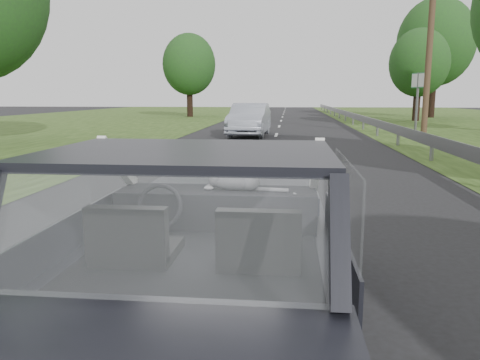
% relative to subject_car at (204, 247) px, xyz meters
% --- Properties ---
extents(ground, '(140.00, 140.00, 0.00)m').
position_rel_subject_car_xyz_m(ground, '(0.00, 0.00, -0.72)').
color(ground, '#26262A').
rests_on(ground, ground).
extents(subject_car, '(1.80, 4.00, 1.45)m').
position_rel_subject_car_xyz_m(subject_car, '(0.00, 0.00, 0.00)').
color(subject_car, black).
rests_on(subject_car, ground).
extents(dashboard, '(1.58, 0.45, 0.30)m').
position_rel_subject_car_xyz_m(dashboard, '(0.00, 0.62, 0.12)').
color(dashboard, black).
rests_on(dashboard, subject_car).
extents(driver_seat, '(0.50, 0.72, 0.42)m').
position_rel_subject_car_xyz_m(driver_seat, '(-0.40, -0.29, 0.16)').
color(driver_seat, black).
rests_on(driver_seat, subject_car).
extents(passenger_seat, '(0.50, 0.72, 0.42)m').
position_rel_subject_car_xyz_m(passenger_seat, '(0.40, -0.29, 0.16)').
color(passenger_seat, black).
rests_on(passenger_seat, subject_car).
extents(steering_wheel, '(0.36, 0.36, 0.04)m').
position_rel_subject_car_xyz_m(steering_wheel, '(-0.40, 0.33, 0.20)').
color(steering_wheel, black).
rests_on(steering_wheel, dashboard).
extents(cat, '(0.53, 0.19, 0.24)m').
position_rel_subject_car_xyz_m(cat, '(0.14, 0.62, 0.35)').
color(cat, gray).
rests_on(cat, dashboard).
extents(guardrail, '(0.05, 90.00, 0.32)m').
position_rel_subject_car_xyz_m(guardrail, '(4.30, 10.00, -0.15)').
color(guardrail, gray).
rests_on(guardrail, ground).
extents(other_car, '(1.90, 4.40, 1.42)m').
position_rel_subject_car_xyz_m(other_car, '(-1.18, 17.63, -0.01)').
color(other_car, '#A0A5B6').
rests_on(other_car, ground).
extents(highway_sign, '(0.40, 1.09, 2.74)m').
position_rel_subject_car_xyz_m(highway_sign, '(6.20, 18.70, 0.65)').
color(highway_sign, '#23713D').
rests_on(highway_sign, ground).
extents(utility_pole, '(0.27, 0.27, 7.81)m').
position_rel_subject_car_xyz_m(utility_pole, '(6.25, 17.54, 3.18)').
color(utility_pole, '#523927').
rests_on(utility_pole, ground).
extents(tree_2, '(4.80, 4.80, 6.12)m').
position_rel_subject_car_xyz_m(tree_2, '(9.39, 31.10, 2.33)').
color(tree_2, '#203C1C').
rests_on(tree_2, ground).
extents(tree_3, '(6.40, 6.40, 9.05)m').
position_rel_subject_car_xyz_m(tree_3, '(11.93, 36.45, 3.80)').
color(tree_3, '#203C1C').
rests_on(tree_3, ground).
extents(tree_6, '(4.84, 4.84, 6.60)m').
position_rel_subject_car_xyz_m(tree_6, '(-7.73, 35.90, 2.58)').
color(tree_6, '#203C1C').
rests_on(tree_6, ground).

